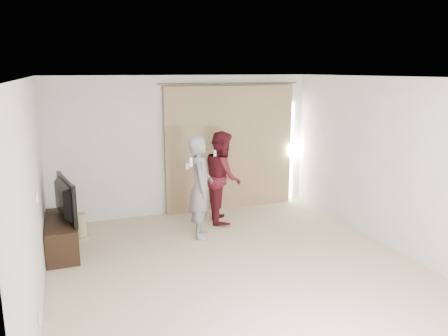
{
  "coord_description": "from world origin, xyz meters",
  "views": [
    {
      "loc": [
        -2.13,
        -5.12,
        2.69
      ],
      "look_at": [
        0.22,
        1.2,
        1.17
      ],
      "focal_mm": 35.0,
      "sensor_mm": 36.0,
      "label": 1
    }
  ],
  "objects": [
    {
      "name": "tv",
      "position": [
        -2.27,
        1.55,
        0.81
      ],
      "size": [
        0.34,
        1.1,
        0.63
      ],
      "primitive_type": "imported",
      "rotation": [
        0.0,
        0.0,
        1.75
      ],
      "color": "black",
      "rests_on": "tv_console"
    },
    {
      "name": "scratching_post",
      "position": [
        -1.98,
        1.97,
        0.17
      ],
      "size": [
        0.32,
        0.32,
        0.43
      ],
      "color": "tan",
      "rests_on": "ground"
    },
    {
      "name": "wall_left",
      "position": [
        -2.5,
        -0.0,
        1.3
      ],
      "size": [
        0.04,
        5.5,
        2.6
      ],
      "color": "silver",
      "rests_on": "ground"
    },
    {
      "name": "ceiling",
      "position": [
        0.0,
        0.0,
        2.6
      ],
      "size": [
        5.0,
        5.5,
        0.01
      ],
      "primitive_type": "cube",
      "color": "silver",
      "rests_on": "wall_back"
    },
    {
      "name": "floor",
      "position": [
        0.0,
        0.0,
        0.0
      ],
      "size": [
        5.5,
        5.5,
        0.0
      ],
      "primitive_type": "plane",
      "color": "beige",
      "rests_on": "ground"
    },
    {
      "name": "wall_back",
      "position": [
        0.0,
        2.75,
        1.3
      ],
      "size": [
        5.0,
        0.04,
        2.6
      ],
      "primitive_type": "cube",
      "color": "silver",
      "rests_on": "ground"
    },
    {
      "name": "tv_console",
      "position": [
        -2.27,
        1.55,
        0.25
      ],
      "size": [
        0.45,
        1.3,
        0.5
      ],
      "primitive_type": "cube",
      "color": "black",
      "rests_on": "ground"
    },
    {
      "name": "person_woman",
      "position": [
        0.49,
        2.0,
        0.82
      ],
      "size": [
        0.79,
        0.92,
        1.64
      ],
      "color": "#52131D",
      "rests_on": "ground"
    },
    {
      "name": "curtain",
      "position": [
        0.91,
        2.68,
        1.2
      ],
      "size": [
        2.8,
        0.11,
        2.46
      ],
      "color": "#9B825F",
      "rests_on": "ground"
    },
    {
      "name": "person_man",
      "position": [
        -0.11,
        1.41,
        0.84
      ],
      "size": [
        0.56,
        0.7,
        1.67
      ],
      "color": "gray",
      "rests_on": "ground"
    }
  ]
}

